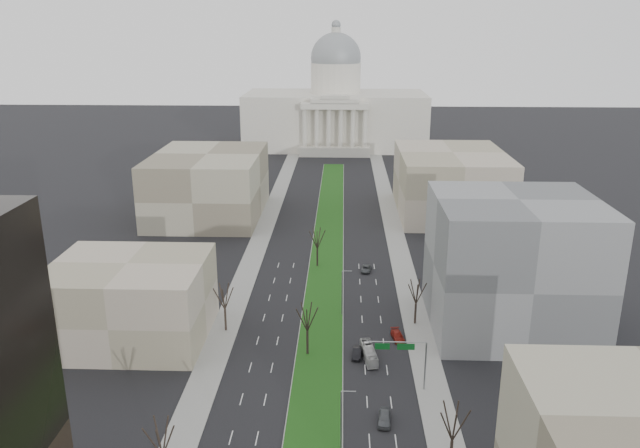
% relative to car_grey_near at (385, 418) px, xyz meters
% --- Properties ---
extents(ground, '(600.00, 600.00, 0.00)m').
position_rel_car_grey_near_xyz_m(ground, '(-9.72, 58.36, -0.75)').
color(ground, black).
rests_on(ground, ground).
extents(median, '(8.00, 222.03, 0.20)m').
position_rel_car_grey_near_xyz_m(median, '(-9.72, 57.34, -0.65)').
color(median, '#999993').
rests_on(median, ground).
extents(sidewalk_left, '(5.00, 330.00, 0.15)m').
position_rel_car_grey_near_xyz_m(sidewalk_left, '(-27.22, 33.36, -0.68)').
color(sidewalk_left, gray).
rests_on(sidewalk_left, ground).
extents(sidewalk_right, '(5.00, 330.00, 0.15)m').
position_rel_car_grey_near_xyz_m(sidewalk_right, '(7.78, 33.36, -0.68)').
color(sidewalk_right, gray).
rests_on(sidewalk_right, ground).
extents(capitol, '(80.00, 46.00, 55.00)m').
position_rel_car_grey_near_xyz_m(capitol, '(-9.72, 207.94, 15.55)').
color(capitol, beige).
rests_on(capitol, ground).
extents(building_beige_left, '(26.00, 22.00, 14.00)m').
position_rel_car_grey_near_xyz_m(building_beige_left, '(-42.72, 23.36, 6.25)').
color(building_beige_left, '#9E957A').
rests_on(building_beige_left, ground).
extents(building_grey_right, '(28.00, 26.00, 24.00)m').
position_rel_car_grey_near_xyz_m(building_grey_right, '(24.28, 30.36, 11.25)').
color(building_grey_right, slate).
rests_on(building_grey_right, ground).
extents(building_far_left, '(30.00, 40.00, 18.00)m').
position_rel_car_grey_near_xyz_m(building_far_left, '(-44.72, 98.36, 8.25)').
color(building_far_left, gray).
rests_on(building_far_left, ground).
extents(building_far_right, '(30.00, 40.00, 18.00)m').
position_rel_car_grey_near_xyz_m(building_far_right, '(25.28, 103.36, 8.25)').
color(building_far_right, '#9E957A').
rests_on(building_far_right, ground).
extents(tree_left_mid, '(5.40, 5.40, 9.72)m').
position_rel_car_grey_near_xyz_m(tree_left_mid, '(-26.92, -13.64, 6.25)').
color(tree_left_mid, black).
rests_on(tree_left_mid, ground).
extents(tree_left_far, '(5.28, 5.28, 9.50)m').
position_rel_car_grey_near_xyz_m(tree_left_far, '(-26.92, 26.36, 6.09)').
color(tree_left_far, black).
rests_on(tree_left_far, ground).
extents(tree_right_mid, '(5.52, 5.52, 9.94)m').
position_rel_car_grey_near_xyz_m(tree_right_mid, '(7.48, -9.64, 6.40)').
color(tree_right_mid, black).
rests_on(tree_right_mid, ground).
extents(tree_right_far, '(5.04, 5.04, 9.07)m').
position_rel_car_grey_near_xyz_m(tree_right_far, '(7.48, 30.36, 5.78)').
color(tree_right_far, black).
rests_on(tree_right_far, ground).
extents(tree_median_b, '(5.40, 5.40, 9.72)m').
position_rel_car_grey_near_xyz_m(tree_median_b, '(-11.72, 18.36, 6.25)').
color(tree_median_b, black).
rests_on(tree_median_b, ground).
extents(tree_median_c, '(5.40, 5.40, 9.72)m').
position_rel_car_grey_near_xyz_m(tree_median_c, '(-11.72, 58.36, 6.25)').
color(tree_median_c, black).
rests_on(tree_median_c, ground).
extents(streetlamp_median_b, '(1.90, 0.20, 9.16)m').
position_rel_car_grey_near_xyz_m(streetlamp_median_b, '(-5.96, -6.64, 4.06)').
color(streetlamp_median_b, gray).
rests_on(streetlamp_median_b, ground).
extents(streetlamp_median_c, '(1.90, 0.20, 9.16)m').
position_rel_car_grey_near_xyz_m(streetlamp_median_c, '(-5.96, 33.36, 4.06)').
color(streetlamp_median_c, gray).
rests_on(streetlamp_median_c, ground).
extents(mast_arm_signs, '(9.12, 0.24, 8.09)m').
position_rel_car_grey_near_xyz_m(mast_arm_signs, '(3.77, 8.38, 5.35)').
color(mast_arm_signs, gray).
rests_on(mast_arm_signs, ground).
extents(car_grey_near, '(2.22, 4.58, 1.51)m').
position_rel_car_grey_near_xyz_m(car_grey_near, '(0.00, 0.00, 0.00)').
color(car_grey_near, '#4F5257').
rests_on(car_grey_near, ground).
extents(car_black, '(1.85, 4.28, 1.37)m').
position_rel_car_grey_near_xyz_m(car_black, '(-3.45, 17.98, -0.07)').
color(car_black, black).
rests_on(car_black, ground).
extents(car_red, '(2.51, 4.74, 1.31)m').
position_rel_car_grey_near_xyz_m(car_red, '(3.78, 24.26, -0.10)').
color(car_red, maroon).
rests_on(car_red, ground).
extents(car_grey_far, '(2.68, 4.65, 1.22)m').
position_rel_car_grey_near_xyz_m(car_grey_far, '(-0.66, 55.89, -0.14)').
color(car_grey_far, '#43474A').
rests_on(car_grey_far, ground).
extents(box_van, '(2.87, 7.79, 2.12)m').
position_rel_car_grey_near_xyz_m(box_van, '(-1.52, 17.30, 0.31)').
color(box_van, silver).
rests_on(box_van, ground).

